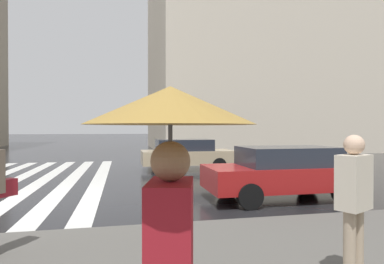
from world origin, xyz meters
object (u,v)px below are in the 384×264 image
at_px(car_champagne, 186,154).
at_px(car_red, 284,171).
at_px(pedestrian_far_down_pavement, 354,198).
at_px(pedestrian_in_red_jacket, 171,167).

bearing_deg(car_champagne, car_red, -168.10).
bearing_deg(pedestrian_far_down_pavement, car_red, -19.59).
distance_m(car_red, pedestrian_far_down_pavement, 5.19).
distance_m(car_champagne, pedestrian_far_down_pavement, 11.39).
xyz_separation_m(car_champagne, pedestrian_in_red_jacket, (-12.73, 2.59, 0.93)).
xyz_separation_m(car_red, pedestrian_far_down_pavement, (-4.88, 1.74, 0.38)).
bearing_deg(car_red, car_champagne, 11.90).
xyz_separation_m(car_champagne, pedestrian_far_down_pavement, (-11.38, 0.37, 0.38)).
height_order(car_red, pedestrian_in_red_jacket, pedestrian_in_red_jacket).
bearing_deg(pedestrian_in_red_jacket, car_champagne, -11.52).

